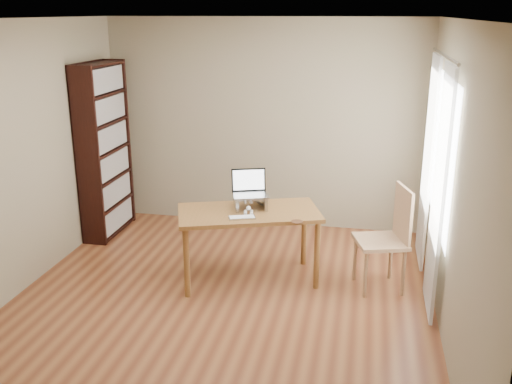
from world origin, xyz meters
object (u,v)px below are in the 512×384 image
keyboard (242,217)px  bookshelf (104,150)px  chair (389,235)px  cat (249,201)px  desk (249,220)px  laptop (252,188)px

keyboard → bookshelf: bearing=128.8°
bookshelf → chair: (3.38, -0.91, -0.48)m
keyboard → cat: bearing=69.3°
desk → chair: bearing=-16.4°
keyboard → cat: cat is taller
laptop → keyboard: laptop is taller
keyboard → chair: (1.41, 0.29, -0.19)m
bookshelf → desk: (2.00, -0.98, -0.40)m
bookshelf → keyboard: size_ratio=7.49×
laptop → keyboard: (-0.02, -0.36, -0.18)m
keyboard → cat: (0.00, 0.33, 0.05)m
keyboard → laptop: bearing=66.7°
bookshelf → keyboard: 2.33m
laptop → cat: bearing=-137.9°
keyboard → cat: size_ratio=0.59×
bookshelf → desk: size_ratio=1.35×
bookshelf → laptop: (2.00, -0.84, -0.11)m
bookshelf → laptop: bearing=-22.7°
bookshelf → laptop: bookshelf is taller
desk → laptop: laptop is taller
keyboard → chair: 1.45m
cat → keyboard: bearing=-103.1°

